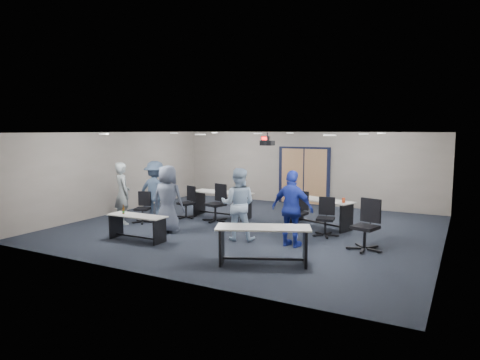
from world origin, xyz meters
The scene contains 25 objects.
floor centered at (0.00, 0.00, 0.00)m, with size 10.00×10.00×0.00m, color black.
back_wall centered at (0.00, 4.50, 1.35)m, with size 10.00×0.04×2.70m, color gray.
front_wall centered at (0.00, -4.50, 1.35)m, with size 10.00×0.04×2.70m, color gray.
left_wall centered at (-5.00, 0.00, 1.35)m, with size 0.04×9.00×2.70m, color gray.
right_wall centered at (5.00, 0.00, 1.35)m, with size 0.04×9.00×2.70m, color gray.
ceiling centered at (0.00, 0.00, 2.70)m, with size 10.00×9.00×0.04m, color white.
double_door centered at (0.00, 4.46, 1.05)m, with size 2.00×0.07×2.20m.
exit_sign centered at (-1.60, 4.44, 2.45)m, with size 0.32×0.07×0.18m.
ceiling_projector centered at (0.30, 0.50, 2.40)m, with size 0.35×0.32×0.37m.
ceiling_can_lights centered at (0.00, 0.25, 2.67)m, with size 6.24×5.74×0.02m, color silver, non-canonical shape.
table_front_left centered at (-1.88, -2.59, 0.44)m, with size 1.59×0.56×0.88m.
table_front_right centered at (1.74, -2.83, 0.54)m, with size 2.04×1.38×0.79m.
table_back_left centered at (-1.47, 0.93, 0.56)m, with size 2.03×0.74×0.81m.
table_back_right centered at (1.73, 1.08, 0.55)m, with size 2.07×1.25×0.93m.
chair_back_a centered at (-2.41, 0.27, 0.50)m, with size 0.63×0.63×1.00m, color black, non-canonical shape.
chair_back_b centered at (-1.31, 0.26, 0.57)m, with size 0.71×0.71×1.13m, color black, non-canonical shape.
chair_back_c centered at (1.35, 0.18, 0.55)m, with size 0.69×0.69×1.10m, color black, non-canonical shape.
chair_back_d centered at (2.19, 0.06, 0.51)m, with size 0.63×0.63×1.01m, color black, non-canonical shape.
chair_loose_left centered at (-3.13, -0.95, 0.46)m, with size 0.58×0.58×0.92m, color black, non-canonical shape.
chair_loose_right centered at (3.38, -0.81, 0.59)m, with size 0.75×0.75×1.19m, color black, non-canonical shape.
person_gray centered at (-3.55, -1.32, 0.92)m, with size 0.67×0.44×1.83m, color gray.
person_plaid centered at (-1.73, -1.52, 0.92)m, with size 0.89×0.58×1.83m, color #525B71.
person_lightblue centered at (0.35, -1.34, 0.92)m, with size 0.89×0.69×1.83m, color #B8D5F4.
person_navy centered at (1.78, -1.29, 0.92)m, with size 1.07×0.45×1.83m, color #1C2D9E.
person_back centered at (-3.02, -0.46, 0.92)m, with size 1.18×0.68×1.83m, color #374963.
Camera 1 is at (5.40, -10.67, 2.77)m, focal length 32.00 mm.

